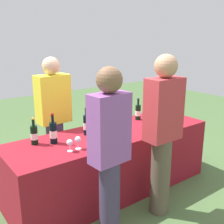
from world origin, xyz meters
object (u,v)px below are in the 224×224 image
at_px(wine_bottle_0, 34,135).
at_px(wine_glass_3, 115,127).
at_px(guest_1, 163,131).
at_px(wine_glass_2, 106,132).
at_px(wine_glass_5, 151,119).
at_px(guest_0, 109,151).
at_px(wine_glass_1, 78,140).
at_px(wine_bottle_3, 138,112).
at_px(wine_glass_4, 146,123).
at_px(server_pouring, 54,116).
at_px(wine_bottle_1, 53,133).
at_px(wine_bottle_2, 86,125).
at_px(wine_glass_0, 70,143).

distance_m(wine_bottle_0, wine_glass_3, 0.90).
relative_size(wine_bottle_0, wine_glass_3, 2.23).
bearing_deg(guest_1, wine_glass_2, 130.43).
relative_size(wine_glass_5, guest_0, 0.09).
relative_size(wine_glass_1, wine_glass_3, 1.04).
xyz_separation_m(wine_glass_1, guest_1, (0.73, -0.47, 0.08)).
bearing_deg(wine_bottle_3, wine_glass_4, -120.84).
relative_size(server_pouring, guest_1, 0.95).
xyz_separation_m(wine_glass_2, wine_glass_4, (0.58, -0.00, -0.01)).
relative_size(wine_bottle_1, wine_bottle_2, 1.03).
relative_size(wine_glass_3, guest_0, 0.08).
height_order(wine_bottle_0, wine_bottle_3, wine_bottle_3).
relative_size(wine_bottle_1, server_pouring, 0.20).
height_order(wine_glass_3, guest_1, guest_1).
relative_size(server_pouring, guest_0, 0.99).
distance_m(wine_glass_2, wine_glass_5, 0.72).
bearing_deg(wine_bottle_0, wine_glass_5, -14.11).
bearing_deg(wine_bottle_2, wine_glass_3, -38.95).
bearing_deg(wine_bottle_2, wine_bottle_0, 172.91).
height_order(wine_glass_2, wine_glass_3, wine_glass_2).
bearing_deg(wine_glass_0, wine_glass_1, 2.12).
bearing_deg(wine_glass_1, wine_bottle_2, 46.90).
bearing_deg(guest_1, wine_glass_1, 147.22).
bearing_deg(guest_1, wine_bottle_3, 63.07).
bearing_deg(wine_glass_3, wine_bottle_3, 25.88).
distance_m(wine_bottle_0, wine_glass_5, 1.40).
distance_m(wine_bottle_1, wine_bottle_2, 0.42).
height_order(wine_glass_2, wine_glass_4, wine_glass_2).
bearing_deg(wine_bottle_0, wine_bottle_3, 0.51).
distance_m(wine_glass_2, wine_glass_3, 0.24).
bearing_deg(wine_bottle_0, wine_glass_2, -31.71).
bearing_deg(wine_bottle_2, wine_glass_5, -19.31).
bearing_deg(wine_glass_5, wine_bottle_3, 73.09).
height_order(wine_glass_4, guest_0, guest_0).
relative_size(wine_glass_3, wine_glass_4, 0.93).
xyz_separation_m(wine_glass_3, guest_0, (-0.53, -0.61, 0.06)).
relative_size(guest_0, guest_1, 0.96).
bearing_deg(wine_glass_5, guest_0, -151.78).
bearing_deg(wine_glass_5, wine_bottle_2, 160.69).
xyz_separation_m(server_pouring, guest_0, (-0.12, -1.36, 0.03)).
relative_size(wine_bottle_3, guest_1, 0.17).
xyz_separation_m(wine_bottle_3, wine_glass_2, (-0.83, -0.41, 0.00)).
height_order(wine_glass_2, guest_1, guest_1).
relative_size(wine_glass_0, guest_1, 0.07).
relative_size(wine_bottle_0, wine_glass_1, 2.15).
distance_m(wine_bottle_3, wine_glass_5, 0.37).
relative_size(wine_glass_0, wine_glass_4, 0.90).
relative_size(wine_bottle_3, server_pouring, 0.18).
relative_size(wine_bottle_2, wine_glass_5, 2.15).
distance_m(wine_glass_2, server_pouring, 0.88).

